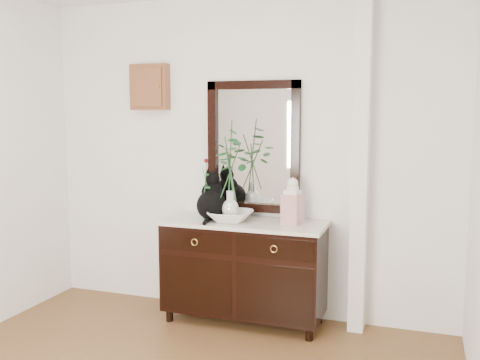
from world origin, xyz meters
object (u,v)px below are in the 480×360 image
at_px(lotus_bowl, 230,216).
at_px(ginger_jar, 292,200).
at_px(sideboard, 244,266).
at_px(cat, 211,195).

relative_size(lotus_bowl, ginger_jar, 0.95).
height_order(sideboard, ginger_jar, ginger_jar).
height_order(lotus_bowl, ginger_jar, ginger_jar).
bearing_deg(lotus_bowl, sideboard, 24.40).
distance_m(cat, lotus_bowl, 0.24).
xyz_separation_m(sideboard, ginger_jar, (0.40, 0.02, 0.57)).
relative_size(sideboard, lotus_bowl, 3.69).
relative_size(cat, ginger_jar, 1.04).
xyz_separation_m(lotus_bowl, ginger_jar, (0.50, 0.07, 0.15)).
distance_m(lotus_bowl, ginger_jar, 0.52).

